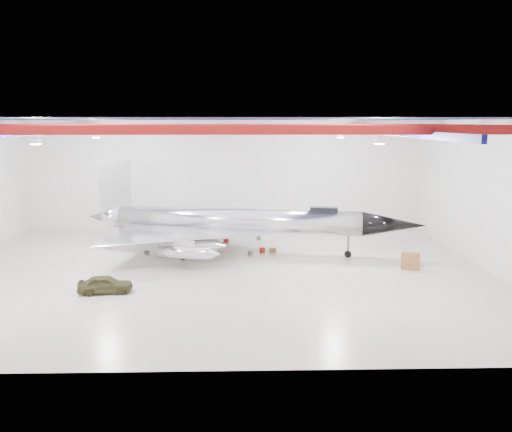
{
  "coord_description": "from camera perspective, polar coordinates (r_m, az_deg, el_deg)",
  "views": [
    {
      "loc": [
        2.02,
        -35.37,
        10.81
      ],
      "look_at": [
        2.94,
        2.0,
        3.75
      ],
      "focal_mm": 35.0,
      "sensor_mm": 36.0,
      "label": 1
    }
  ],
  "objects": [
    {
      "name": "ceiling",
      "position": [
        35.43,
        -4.76,
        10.96
      ],
      "size": [
        40.0,
        40.0,
        0.0
      ],
      "primitive_type": "plane",
      "rotation": [
        3.14,
        0.0,
        0.0
      ],
      "color": "#0A0F38",
      "rests_on": "wall_back"
    },
    {
      "name": "ceiling_structure",
      "position": [
        35.43,
        -4.74,
        9.87
      ],
      "size": [
        39.5,
        29.5,
        1.08
      ],
      "color": "maroon",
      "rests_on": "ceiling"
    },
    {
      "name": "spares_box",
      "position": [
        46.6,
        0.34,
        -2.5
      ],
      "size": [
        0.42,
        0.42,
        0.34
      ],
      "primitive_type": "cylinder",
      "rotation": [
        0.0,
        0.0,
        0.11
      ],
      "color": "#59595B",
      "rests_on": "floor"
    },
    {
      "name": "crate_small",
      "position": [
        42.65,
        -12.36,
        -4.04
      ],
      "size": [
        0.49,
        0.43,
        0.29
      ],
      "primitive_type": "cube",
      "rotation": [
        0.0,
        0.0,
        0.24
      ],
      "color": "#59595B",
      "rests_on": "floor"
    },
    {
      "name": "wall_back",
      "position": [
        50.69,
        -3.69,
        4.66
      ],
      "size": [
        40.0,
        0.0,
        40.0
      ],
      "primitive_type": "plane",
      "rotation": [
        1.57,
        0.0,
        0.0
      ],
      "color": "silver",
      "rests_on": "floor"
    },
    {
      "name": "oil_barrel",
      "position": [
        42.49,
        -8.59,
        -3.93
      ],
      "size": [
        0.61,
        0.56,
        0.34
      ],
      "primitive_type": "cube",
      "rotation": [
        0.0,
        0.0,
        0.43
      ],
      "color": "olive",
      "rests_on": "floor"
    },
    {
      "name": "parts_bin",
      "position": [
        42.09,
        1.95,
        -3.94
      ],
      "size": [
        0.63,
        0.58,
        0.36
      ],
      "primitive_type": "cube",
      "rotation": [
        0.0,
        0.0,
        -0.39
      ],
      "color": "olive",
      "rests_on": "floor"
    },
    {
      "name": "tool_chest",
      "position": [
        42.07,
        0.72,
        -3.9
      ],
      "size": [
        0.48,
        0.48,
        0.42
      ],
      "primitive_type": "cylinder",
      "rotation": [
        0.0,
        0.0,
        0.03
      ],
      "color": "maroon",
      "rests_on": "floor"
    },
    {
      "name": "floor",
      "position": [
        37.04,
        -4.5,
        -6.31
      ],
      "size": [
        40.0,
        40.0,
        0.0
      ],
      "primitive_type": "plane",
      "color": "#BBAB94",
      "rests_on": "ground"
    },
    {
      "name": "wall_right",
      "position": [
        40.03,
        25.31,
        2.04
      ],
      "size": [
        0.0,
        30.0,
        30.0
      ],
      "primitive_type": "plane",
      "rotation": [
        1.57,
        0.0,
        -1.57
      ],
      "color": "silver",
      "rests_on": "floor"
    },
    {
      "name": "toolbox_red",
      "position": [
        45.6,
        -3.44,
        -2.83
      ],
      "size": [
        0.51,
        0.43,
        0.32
      ],
      "primitive_type": "cube",
      "rotation": [
        0.0,
        0.0,
        0.15
      ],
      "color": "maroon",
      "rests_on": "floor"
    },
    {
      "name": "desk",
      "position": [
        39.03,
        17.22,
        -4.95
      ],
      "size": [
        1.47,
        1.02,
        1.22
      ],
      "primitive_type": "cube",
      "rotation": [
        0.0,
        0.0,
        -0.29
      ],
      "color": "brown",
      "rests_on": "floor"
    },
    {
      "name": "engine_drum",
      "position": [
        41.21,
        -0.63,
        -4.24
      ],
      "size": [
        0.46,
        0.46,
        0.39
      ],
      "primitive_type": "cylinder",
      "rotation": [
        0.0,
        0.0,
        -0.09
      ],
      "color": "#59595B",
      "rests_on": "floor"
    },
    {
      "name": "jet_aircraft",
      "position": [
        41.23,
        -2.16,
        -0.92
      ],
      "size": [
        28.05,
        18.47,
        7.68
      ],
      "rotation": [
        0.0,
        0.0,
        -0.16
      ],
      "color": "silver",
      "rests_on": "floor"
    },
    {
      "name": "jeep",
      "position": [
        33.67,
        -16.85,
        -7.47
      ],
      "size": [
        3.54,
        1.74,
        1.16
      ],
      "primitive_type": "imported",
      "rotation": [
        0.0,
        0.0,
        1.68
      ],
      "color": "#3B371D",
      "rests_on": "floor"
    }
  ]
}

